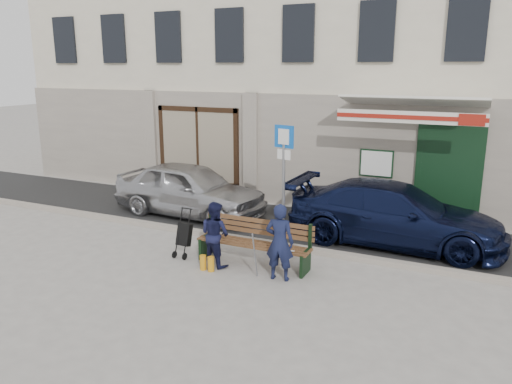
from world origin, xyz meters
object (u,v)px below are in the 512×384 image
Objects in this scene: woman at (215,234)px; parking_sign at (284,165)px; stroller at (184,235)px; man at (280,242)px; car_silver at (190,189)px; bench at (252,243)px; car_navy at (395,214)px.

parking_sign is at bearing -95.31° from woman.
woman reaches higher than stroller.
man is at bearing -55.99° from parking_sign.
car_silver is 4.13× the size of stroller.
bench is 1.80× the size of woman.
parking_sign is 2.02× the size of woman.
car_silver is at bearing -43.71° from man.
man reaches higher than stroller.
car_navy is (5.43, 0.04, -0.03)m from car_silver.
woman is at bearing -152.09° from bench.
car_navy is 2.76m from parking_sign.
man is 1.45× the size of stroller.
man reaches higher than woman.
stroller reaches higher than bench.
parking_sign is 1.81× the size of man.
bench is 1.61× the size of man.
stroller is at bearing -172.98° from bench.
woman is at bearing 134.03° from car_navy.
car_navy is 3.23× the size of man.
parking_sign reaches higher than stroller.
parking_sign is at bearing 50.43° from stroller.
stroller is at bearing -146.25° from car_silver.
car_silver is at bearing 177.08° from parking_sign.
car_navy is at bearing -125.21° from man.
parking_sign is 2.36m from man.
car_silver is 0.89× the size of car_navy.
car_silver is 3.91m from bench.
car_navy is 3.47m from bench.
car_navy is at bearing -121.34° from woman.
stroller is at bearing 125.58° from car_navy.
car_silver is 4.80m from man.
parking_sign reaches higher than car_silver.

